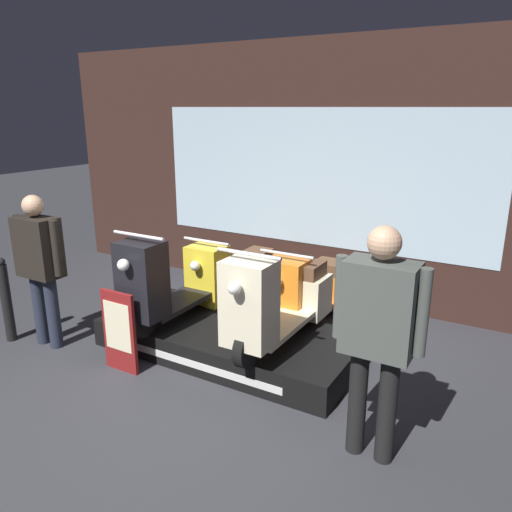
{
  "coord_description": "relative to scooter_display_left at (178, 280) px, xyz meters",
  "views": [
    {
      "loc": [
        2.51,
        -2.26,
        2.4
      ],
      "look_at": [
        -0.02,
        2.08,
        0.9
      ],
      "focal_mm": 35.0,
      "sensor_mm": 36.0,
      "label": 1
    }
  ],
  "objects": [
    {
      "name": "person_left_browsing",
      "position": [
        -1.14,
        -0.76,
        0.26
      ],
      "size": [
        0.62,
        0.26,
        1.59
      ],
      "color": "#232838",
      "rests_on": "ground_plane"
    },
    {
      "name": "scooter_display_left",
      "position": [
        0.0,
        0.0,
        0.0
      ],
      "size": [
        0.59,
        1.61,
        1.01
      ],
      "color": "black",
      "rests_on": "display_platform"
    },
    {
      "name": "scooter_display_right",
      "position": [
        1.17,
        0.0,
        0.0
      ],
      "size": [
        0.59,
        1.61,
        1.01
      ],
      "color": "black",
      "rests_on": "display_platform"
    },
    {
      "name": "scooter_backrow_0",
      "position": [
        0.03,
        1.0,
        -0.28
      ],
      "size": [
        0.59,
        1.61,
        1.01
      ],
      "color": "black",
      "rests_on": "ground_plane"
    },
    {
      "name": "shop_wall_back",
      "position": [
        0.64,
        2.0,
        0.91
      ],
      "size": [
        8.05,
        0.09,
        3.2
      ],
      "color": "#331E19",
      "rests_on": "ground_plane"
    },
    {
      "name": "person_right_browsing",
      "position": [
        2.32,
        -0.76,
        0.33
      ],
      "size": [
        0.63,
        0.26,
        1.69
      ],
      "color": "black",
      "rests_on": "ground_plane"
    },
    {
      "name": "scooter_backrow_1",
      "position": [
        1.01,
        1.0,
        -0.28
      ],
      "size": [
        0.59,
        1.61,
        1.01
      ],
      "color": "black",
      "rests_on": "ground_plane"
    },
    {
      "name": "price_sign_board",
      "position": [
        -0.09,
        -0.77,
        -0.29
      ],
      "size": [
        0.38,
        0.04,
        0.79
      ],
      "color": "maroon",
      "rests_on": "ground_plane"
    },
    {
      "name": "display_platform",
      "position": [
        0.59,
        0.05,
        -0.55
      ],
      "size": [
        2.61,
        1.15,
        0.28
      ],
      "color": "black",
      "rests_on": "ground_plane"
    },
    {
      "name": "ground_plane",
      "position": [
        0.64,
        -1.53,
        -0.69
      ],
      "size": [
        30.0,
        30.0,
        0.0
      ],
      "primitive_type": "plane",
      "color": "#2D2D33"
    },
    {
      "name": "street_bollard",
      "position": [
        -1.58,
        -0.89,
        -0.23
      ],
      "size": [
        0.1,
        0.1,
        0.92
      ],
      "color": "black",
      "rests_on": "ground_plane"
    }
  ]
}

